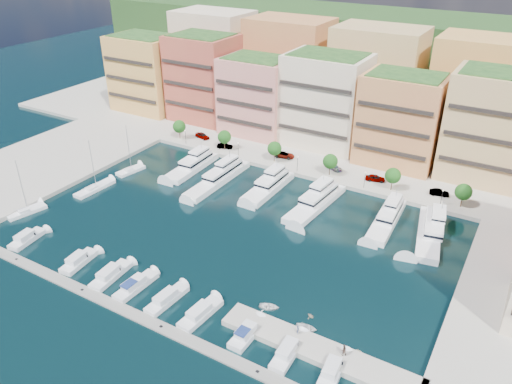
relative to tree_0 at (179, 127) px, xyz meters
The scene contains 57 objects.
ground 52.39m from the tree_0, 39.95° to the right, with size 400.00×400.00×0.00m, color black.
north_quay 49.34m from the tree_0, 35.47° to the left, with size 220.00×64.00×2.00m, color #9E998E.
west_quay 47.21m from the tree_0, 117.93° to the right, with size 34.00×76.00×2.00m, color #9E998E.
hillside 86.46m from the tree_0, 62.40° to the left, with size 240.00×40.00×58.00m, color #203D19.
south_pontoon 73.65m from the tree_0, 59.77° to the right, with size 72.00×2.20×0.35m, color gray.
finger_pier 89.46m from the tree_0, 38.41° to the right, with size 32.00×5.00×2.00m, color #9E998E.
apartment_0 31.96m from the tree_0, 147.61° to the left, with size 22.00×16.50×24.80m.
apartment_1 21.20m from the tree_0, 102.21° to the left, with size 20.00×16.50×26.80m.
apartment_2 24.86m from the tree_0, 44.13° to the left, with size 20.00×15.50×22.80m.
apartment_3 43.22m from the tree_0, 25.95° to the left, with size 22.00×16.50×25.80m.
apartment_4 62.75m from the tree_0, 15.37° to the left, with size 20.00×15.50×23.80m.
apartment_5 84.60m from the tree_0, 12.71° to the left, with size 22.00×16.50×26.80m.
backblock_0 44.63m from the tree_0, 110.32° to the left, with size 26.00×18.00×30.00m, color beige.
backblock_1 44.63m from the tree_0, 69.68° to the left, with size 26.00×18.00×30.00m, color tan.
backblock_2 61.58m from the tree_0, 41.99° to the left, with size 26.00×18.00×30.00m, color tan.
backblock_3 85.98m from the tree_0, 28.37° to the left, with size 26.00×18.00×30.00m, color #D9984F.
tree_0 is the anchor object (origin of this frame).
tree_1 16.00m from the tree_0, ahead, with size 3.80×3.80×5.65m.
tree_2 32.00m from the tree_0, ahead, with size 3.80×3.80×5.65m.
tree_3 48.00m from the tree_0, ahead, with size 3.80×3.80×5.65m.
tree_4 64.00m from the tree_0, ahead, with size 3.80×3.80×5.65m.
tree_5 80.00m from the tree_0, ahead, with size 3.80×3.80×5.65m.
lamppost_0 4.70m from the tree_0, 29.90° to the right, with size 0.30×0.30×4.20m.
lamppost_1 22.14m from the tree_0, ahead, with size 0.30×0.30×4.20m.
lamppost_2 40.08m from the tree_0, ahead, with size 0.30×0.30×4.20m.
lamppost_3 58.05m from the tree_0, ahead, with size 0.30×0.30×4.20m.
lamppost_4 76.04m from the tree_0, ahead, with size 0.30×0.30×4.20m.
yacht_1 20.09m from the tree_0, 41.77° to the right, with size 5.60×18.97×7.30m.
yacht_2 29.40m from the tree_0, 31.80° to the right, with size 4.41×23.79×7.30m.
yacht_3 40.09m from the tree_0, 18.91° to the right, with size 4.99×18.46×7.30m.
yacht_4 53.16m from the tree_0, 15.76° to the right, with size 6.66×21.84×7.30m.
yacht_5 68.73m from the tree_0, 11.17° to the right, with size 5.17×19.40×7.30m.
yacht_6 77.89m from the tree_0, 10.23° to the right, with size 8.27×20.83×7.30m.
cruiser_0 58.55m from the tree_0, 84.06° to the right, with size 3.76×8.25×2.55m.
cruiser_2 61.97m from the tree_0, 69.96° to the right, with size 3.67×8.30×2.55m.
cruiser_3 65.31m from the tree_0, 63.05° to the right, with size 3.48×9.28×2.55m.
cruiser_4 68.31m from the tree_0, 58.48° to the right, with size 2.96×9.21×2.66m.
cruiser_5 72.25m from the tree_0, 53.66° to the right, with size 3.14×8.94×2.55m.
cruiser_6 76.66m from the tree_0, 49.37° to the right, with size 3.49×9.03×2.55m.
cruiser_7 82.80m from the tree_0, 44.63° to the right, with size 2.74×7.60×2.66m.
cruiser_8 88.14m from the tree_0, 41.29° to the right, with size 2.90×8.57×2.55m.
cruiser_9 93.66m from the tree_0, 38.37° to the right, with size 3.25×8.07×2.55m.
sailboat_2 23.56m from the tree_0, 85.76° to the right, with size 4.08×8.09×13.20m.
sailboat_0 51.11m from the tree_0, 94.24° to the right, with size 4.81×8.99×13.20m.
sailboat_1 35.32m from the tree_0, 88.12° to the right, with size 3.42×10.97×13.20m.
tender_3 91.86m from the tree_0, 34.90° to the right, with size 1.26×1.47×0.77m, color beige.
tender_2 84.36m from the tree_0, 38.09° to the right, with size 2.49×3.49×0.72m, color silver.
tender_0 77.63m from the tree_0, 40.76° to the right, with size 2.44×3.41×0.71m, color white.
tender_1 82.09m from the tree_0, 36.74° to the right, with size 1.17×1.36×0.71m, color #C5B196.
car_0 7.27m from the tree_0, 31.70° to the left, with size 1.97×4.89×1.67m, color gray.
car_1 15.93m from the tree_0, ahead, with size 1.54×4.43×1.46m, color gray.
car_2 33.53m from the tree_0, ahead, with size 2.50×5.42×1.51m, color gray.
car_3 48.01m from the tree_0, ahead, with size 1.95×4.79×1.39m, color gray.
car_4 59.30m from the tree_0, ahead, with size 1.93×4.81×1.64m, color gray.
car_5 74.70m from the tree_0, ahead, with size 1.55×4.43×1.46m, color gray.
person_0 85.49m from the tree_0, 39.51° to the right, with size 0.56×0.37×1.54m, color #283351.
person_1 91.90m from the tree_0, 36.68° to the right, with size 0.96×0.75×1.97m, color #47342A.
Camera 1 is at (49.77, -74.14, 57.41)m, focal length 35.00 mm.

